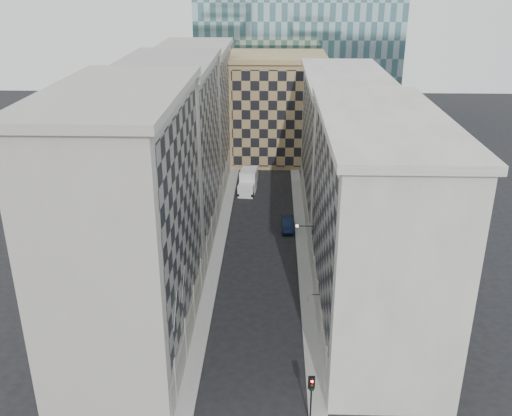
# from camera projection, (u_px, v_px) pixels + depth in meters

# --- Properties ---
(sidewalk_west) EXTENTS (1.50, 100.00, 0.15)m
(sidewalk_west) POSITION_uv_depth(u_px,v_px,m) (218.00, 250.00, 70.78)
(sidewalk_west) COLOR #969590
(sidewalk_west) RESTS_ON ground
(sidewalk_east) EXTENTS (1.50, 100.00, 0.15)m
(sidewalk_east) POSITION_uv_depth(u_px,v_px,m) (303.00, 251.00, 70.47)
(sidewalk_east) COLOR #969590
(sidewalk_east) RESTS_ON ground
(bldg_left_a) EXTENTS (10.80, 22.80, 23.70)m
(bldg_left_a) POSITION_uv_depth(u_px,v_px,m) (128.00, 227.00, 48.90)
(bldg_left_a) COLOR #A29D91
(bldg_left_a) RESTS_ON ground
(bldg_left_b) EXTENTS (10.80, 22.80, 22.70)m
(bldg_left_b) POSITION_uv_depth(u_px,v_px,m) (172.00, 155.00, 69.38)
(bldg_left_b) COLOR gray
(bldg_left_b) RESTS_ON ground
(bldg_left_c) EXTENTS (10.80, 22.80, 21.70)m
(bldg_left_c) POSITION_uv_depth(u_px,v_px,m) (196.00, 117.00, 89.86)
(bldg_left_c) COLOR #A29D91
(bldg_left_c) RESTS_ON ground
(bldg_right_a) EXTENTS (10.80, 26.80, 20.70)m
(bldg_right_a) POSITION_uv_depth(u_px,v_px,m) (374.00, 227.00, 52.52)
(bldg_right_a) COLOR #ACA89D
(bldg_right_a) RESTS_ON ground
(bldg_right_b) EXTENTS (10.80, 28.80, 19.70)m
(bldg_right_b) POSITION_uv_depth(u_px,v_px,m) (342.00, 148.00, 77.60)
(bldg_right_b) COLOR #ACA89D
(bldg_right_b) RESTS_ON ground
(tan_block) EXTENTS (16.80, 14.80, 18.80)m
(tan_block) POSITION_uv_depth(u_px,v_px,m) (277.00, 108.00, 101.91)
(tan_block) COLOR #A28655
(tan_block) RESTS_ON ground
(church_tower) EXTENTS (7.20, 7.20, 51.50)m
(church_tower) POSITION_uv_depth(u_px,v_px,m) (268.00, 0.00, 108.22)
(church_tower) COLOR #2E2924
(church_tower) RESTS_ON ground
(flagpoles_left) EXTENTS (0.10, 6.33, 2.33)m
(flagpoles_left) POSITION_uv_depth(u_px,v_px,m) (179.00, 297.00, 45.61)
(flagpoles_left) COLOR gray
(flagpoles_left) RESTS_ON ground
(bracket_lamp) EXTENTS (1.98, 0.36, 0.36)m
(bracket_lamp) POSITION_uv_depth(u_px,v_px,m) (299.00, 226.00, 62.60)
(bracket_lamp) COLOR black
(bracket_lamp) RESTS_ON ground
(traffic_light) EXTENTS (0.53, 0.46, 4.24)m
(traffic_light) POSITION_uv_depth(u_px,v_px,m) (311.00, 390.00, 42.51)
(traffic_light) COLOR black
(traffic_light) RESTS_ON sidewalk_east
(box_truck) EXTENTS (3.02, 6.23, 3.30)m
(box_truck) POSITION_uv_depth(u_px,v_px,m) (248.00, 182.00, 89.29)
(box_truck) COLOR white
(box_truck) RESTS_ON ground
(dark_car) EXTENTS (1.65, 4.59, 1.50)m
(dark_car) POSITION_uv_depth(u_px,v_px,m) (288.00, 224.00, 76.23)
(dark_car) COLOR #0E1A36
(dark_car) RESTS_ON ground
(shop_sign) EXTENTS (1.11, 0.65, 0.73)m
(shop_sign) POSITION_uv_depth(u_px,v_px,m) (309.00, 298.00, 53.35)
(shop_sign) COLOR black
(shop_sign) RESTS_ON ground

